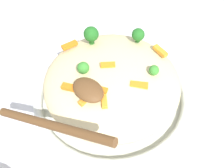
% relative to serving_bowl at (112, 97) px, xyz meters
% --- Properties ---
extents(ground_plane, '(2.40, 2.40, 0.00)m').
position_rel_serving_bowl_xyz_m(ground_plane, '(0.00, 0.00, -0.02)').
color(ground_plane, silver).
extents(serving_bowl, '(0.29, 0.29, 0.04)m').
position_rel_serving_bowl_xyz_m(serving_bowl, '(0.00, 0.00, 0.00)').
color(serving_bowl, silver).
rests_on(serving_bowl, ground_plane).
extents(pasta_mound, '(0.24, 0.24, 0.07)m').
position_rel_serving_bowl_xyz_m(pasta_mound, '(0.00, 0.00, 0.04)').
color(pasta_mound, beige).
rests_on(pasta_mound, serving_bowl).
extents(carrot_piece_0, '(0.04, 0.03, 0.01)m').
position_rel_serving_bowl_xyz_m(carrot_piece_0, '(-0.01, 0.05, 0.08)').
color(carrot_piece_0, orange).
rests_on(carrot_piece_0, pasta_mound).
extents(carrot_piece_1, '(0.03, 0.03, 0.01)m').
position_rel_serving_bowl_xyz_m(carrot_piece_1, '(-0.03, 0.05, 0.07)').
color(carrot_piece_1, orange).
rests_on(carrot_piece_1, pasta_mound).
extents(carrot_piece_2, '(0.02, 0.03, 0.01)m').
position_rel_serving_bowl_xyz_m(carrot_piece_2, '(0.10, 0.01, 0.07)').
color(carrot_piece_2, orange).
rests_on(carrot_piece_2, pasta_mound).
extents(carrot_piece_3, '(0.02, 0.02, 0.01)m').
position_rel_serving_bowl_xyz_m(carrot_piece_3, '(0.01, -0.00, 0.08)').
color(carrot_piece_3, orange).
rests_on(carrot_piece_3, pasta_mound).
extents(carrot_piece_4, '(0.03, 0.02, 0.01)m').
position_rel_serving_bowl_xyz_m(carrot_piece_4, '(0.02, 0.07, 0.07)').
color(carrot_piece_4, orange).
rests_on(carrot_piece_4, pasta_mound).
extents(carrot_piece_5, '(0.03, 0.03, 0.01)m').
position_rel_serving_bowl_xyz_m(carrot_piece_5, '(-0.05, -0.01, 0.07)').
color(carrot_piece_5, orange).
rests_on(carrot_piece_5, pasta_mound).
extents(carrot_piece_6, '(0.03, 0.01, 0.01)m').
position_rel_serving_bowl_xyz_m(carrot_piece_6, '(-0.03, -0.09, 0.07)').
color(carrot_piece_6, orange).
rests_on(carrot_piece_6, pasta_mound).
extents(carrot_piece_7, '(0.01, 0.03, 0.01)m').
position_rel_serving_bowl_xyz_m(carrot_piece_7, '(-0.01, 0.07, 0.07)').
color(carrot_piece_7, orange).
rests_on(carrot_piece_7, pasta_mound).
extents(broccoli_floret_0, '(0.03, 0.03, 0.04)m').
position_rel_serving_bowl_xyz_m(broccoli_floret_0, '(0.08, -0.02, 0.09)').
color(broccoli_floret_0, '#205B1C').
rests_on(broccoli_floret_0, pasta_mound).
extents(broccoli_floret_1, '(0.02, 0.02, 0.02)m').
position_rel_serving_bowl_xyz_m(broccoli_floret_1, '(-0.05, -0.04, 0.08)').
color(broccoli_floret_1, '#377928').
rests_on(broccoli_floret_1, pasta_mound).
extents(broccoli_floret_2, '(0.02, 0.02, 0.03)m').
position_rel_serving_bowl_xyz_m(broccoli_floret_2, '(0.02, -0.09, 0.08)').
color(broccoli_floret_2, '#205B1C').
rests_on(broccoli_floret_2, pasta_mound).
extents(broccoli_floret_3, '(0.02, 0.02, 0.02)m').
position_rel_serving_bowl_xyz_m(broccoli_floret_3, '(0.03, 0.04, 0.08)').
color(broccoli_floret_3, '#377928').
rests_on(broccoli_floret_3, pasta_mound).
extents(serving_spoon, '(0.18, 0.14, 0.08)m').
position_rel_serving_bowl_xyz_m(serving_spoon, '(-0.02, 0.09, 0.09)').
color(serving_spoon, brown).
rests_on(serving_spoon, pasta_mound).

